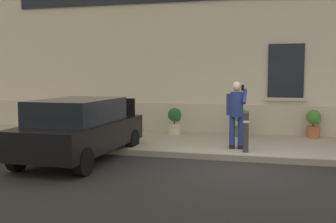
% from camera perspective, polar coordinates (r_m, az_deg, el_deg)
% --- Properties ---
extents(ground_plane, '(80.00, 80.00, 0.00)m').
position_cam_1_polar(ground_plane, '(8.97, 9.92, -8.24)').
color(ground_plane, '#232326').
extents(sidewalk, '(24.00, 3.60, 0.15)m').
position_cam_1_polar(sidewalk, '(11.69, 11.10, -4.71)').
color(sidewalk, '#99968E').
rests_on(sidewalk, ground).
extents(curb_edge, '(24.00, 0.12, 0.15)m').
position_cam_1_polar(curb_edge, '(9.87, 10.39, -6.56)').
color(curb_edge, gray).
rests_on(curb_edge, ground).
extents(building_facade, '(24.00, 1.52, 7.50)m').
position_cam_1_polar(building_facade, '(14.09, 12.08, 11.86)').
color(building_facade, beige).
rests_on(building_facade, ground).
extents(hatchback_car_black, '(1.85, 4.10, 1.50)m').
position_cam_1_polar(hatchback_car_black, '(9.96, -12.34, -2.32)').
color(hatchback_car_black, black).
rests_on(hatchback_car_black, ground).
extents(bollard_near_person, '(0.15, 0.15, 1.04)m').
position_cam_1_polar(bollard_near_person, '(10.16, 11.02, -2.57)').
color(bollard_near_person, '#333338').
rests_on(bollard_near_person, sidewalk).
extents(bollard_far_left, '(0.15, 0.15, 1.04)m').
position_cam_1_polar(bollard_far_left, '(10.99, -8.06, -1.94)').
color(bollard_far_left, '#333338').
rests_on(bollard_far_left, sidewalk).
extents(person_on_phone, '(0.51, 0.47, 1.75)m').
position_cam_1_polar(person_on_phone, '(10.52, 9.72, 0.12)').
color(person_on_phone, navy).
rests_on(person_on_phone, sidewalk).
extents(planter_charcoal, '(0.44, 0.44, 0.86)m').
position_cam_1_polar(planter_charcoal, '(13.68, -7.73, -0.97)').
color(planter_charcoal, '#2D2D30').
rests_on(planter_charcoal, sidewalk).
extents(planter_cream, '(0.44, 0.44, 0.86)m').
position_cam_1_polar(planter_cream, '(12.98, 0.97, -1.26)').
color(planter_cream, beige).
rests_on(planter_cream, sidewalk).
extents(planter_olive, '(0.44, 0.44, 0.86)m').
position_cam_1_polar(planter_olive, '(12.70, 10.47, -1.49)').
color(planter_olive, '#606B38').
rests_on(planter_olive, sidewalk).
extents(planter_terracotta, '(0.44, 0.44, 0.86)m').
position_cam_1_polar(planter_terracotta, '(13.08, 19.99, -1.53)').
color(planter_terracotta, '#B25B38').
rests_on(planter_terracotta, sidewalk).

